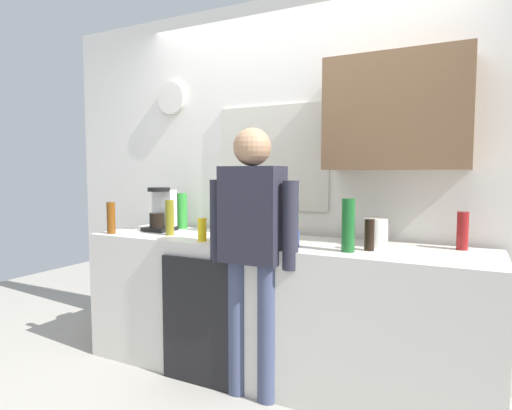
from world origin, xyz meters
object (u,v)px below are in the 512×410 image
(potted_plant, at_px, (288,221))
(storage_canister, at_px, (376,232))
(bottle_dark_sauce, at_px, (369,235))
(cup_blue_mug, at_px, (292,239))
(bottle_olive_oil, at_px, (170,218))
(person_at_sink, at_px, (252,240))
(bottle_clear_soda, at_px, (182,211))
(bottle_amber_beer, at_px, (111,218))
(bottle_green_wine, at_px, (348,225))
(mixing_bowl, at_px, (230,235))
(dish_soap, at_px, (202,229))
(bottle_red_vinegar, at_px, (463,231))
(coffee_maker, at_px, (162,211))

(potted_plant, height_order, storage_canister, potted_plant)
(bottle_dark_sauce, height_order, cup_blue_mug, bottle_dark_sauce)
(bottle_olive_oil, height_order, storage_canister, bottle_olive_oil)
(person_at_sink, bearing_deg, bottle_clear_soda, 138.00)
(bottle_amber_beer, relative_size, cup_blue_mug, 2.30)
(bottle_green_wine, xyz_separation_m, bottle_dark_sauce, (0.10, 0.09, -0.06))
(mixing_bowl, xyz_separation_m, potted_plant, (0.35, 0.14, 0.09))
(potted_plant, bearing_deg, mixing_bowl, -158.07)
(storage_canister, bearing_deg, dish_soap, -162.69)
(bottle_red_vinegar, height_order, cup_blue_mug, bottle_red_vinegar)
(dish_soap, bearing_deg, mixing_bowl, 33.04)
(potted_plant, bearing_deg, bottle_amber_beer, -168.70)
(bottle_clear_soda, distance_m, mixing_bowl, 0.75)
(cup_blue_mug, relative_size, potted_plant, 0.43)
(bottle_olive_oil, bearing_deg, bottle_clear_soda, 113.81)
(dish_soap, bearing_deg, storage_canister, 17.31)
(bottle_green_wine, relative_size, cup_blue_mug, 3.00)
(person_at_sink, bearing_deg, bottle_green_wine, 4.70)
(bottle_clear_soda, bearing_deg, potted_plant, -11.98)
(coffee_maker, relative_size, cup_blue_mug, 3.30)
(bottle_amber_beer, xyz_separation_m, dish_soap, (0.78, 0.02, -0.04))
(bottle_dark_sauce, bearing_deg, bottle_red_vinegar, 29.31)
(dish_soap, relative_size, storage_canister, 1.06)
(bottle_dark_sauce, relative_size, mixing_bowl, 0.82)
(bottle_dark_sauce, distance_m, bottle_amber_beer, 1.82)
(mixing_bowl, relative_size, dish_soap, 1.22)
(bottle_olive_oil, relative_size, mixing_bowl, 1.14)
(bottle_olive_oil, bearing_deg, storage_canister, 8.44)
(bottle_green_wine, relative_size, person_at_sink, 0.19)
(mixing_bowl, relative_size, storage_canister, 1.29)
(bottle_green_wine, distance_m, storage_canister, 0.28)
(bottle_clear_soda, xyz_separation_m, mixing_bowl, (0.65, -0.35, -0.10))
(bottle_green_wine, relative_size, potted_plant, 1.30)
(dish_soap, xyz_separation_m, person_at_sink, (0.41, -0.09, -0.03))
(cup_blue_mug, bearing_deg, bottle_olive_oil, 176.97)
(dish_soap, height_order, person_at_sink, person_at_sink)
(coffee_maker, relative_size, mixing_bowl, 1.50)
(bottle_red_vinegar, bearing_deg, bottle_clear_soda, 179.35)
(bottle_olive_oil, distance_m, storage_canister, 1.41)
(bottle_olive_oil, relative_size, storage_canister, 1.47)
(bottle_dark_sauce, relative_size, potted_plant, 0.78)
(bottle_amber_beer, height_order, bottle_olive_oil, bottle_olive_oil)
(mixing_bowl, relative_size, potted_plant, 0.96)
(bottle_amber_beer, bearing_deg, coffee_maker, 54.20)
(person_at_sink, bearing_deg, bottle_dark_sauce, 10.13)
(mixing_bowl, bearing_deg, bottle_dark_sauce, 4.19)
(bottle_red_vinegar, distance_m, cup_blue_mug, 0.98)
(coffee_maker, height_order, potted_plant, coffee_maker)
(bottle_amber_beer, height_order, dish_soap, bottle_amber_beer)
(bottle_dark_sauce, relative_size, storage_canister, 1.06)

